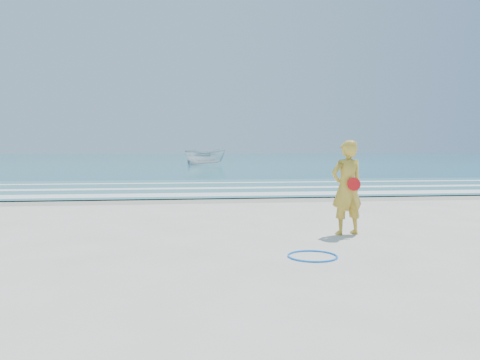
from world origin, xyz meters
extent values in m
plane|color=silver|center=(0.00, 0.00, 0.00)|extent=(400.00, 400.00, 0.00)
cube|color=#B2A893|center=(0.00, 9.00, 0.00)|extent=(400.00, 2.40, 0.00)
cube|color=#19727F|center=(0.00, 105.00, 0.02)|extent=(400.00, 190.00, 0.04)
cube|color=#59B7AD|center=(0.00, 14.00, 0.04)|extent=(400.00, 10.00, 0.01)
cube|color=white|center=(0.00, 10.30, 0.05)|extent=(400.00, 1.40, 0.01)
cube|color=white|center=(0.00, 13.20, 0.05)|extent=(400.00, 0.90, 0.01)
cube|color=white|center=(0.00, 16.50, 0.05)|extent=(400.00, 0.60, 0.01)
torus|color=#0D78F4|center=(0.80, 0.10, 0.01)|extent=(1.05, 1.05, 0.03)
imported|color=silver|center=(1.41, 45.05, 0.95)|extent=(5.00, 2.81, 1.82)
sphere|color=black|center=(22.89, 56.97, 0.23)|extent=(0.38, 0.38, 0.38)
imported|color=gold|center=(2.05, 1.97, 0.96)|extent=(0.79, 0.60, 1.92)
cylinder|color=red|center=(2.13, 1.79, 1.04)|extent=(0.27, 0.08, 0.27)
camera|label=1|loc=(-1.29, -7.14, 1.73)|focal=35.00mm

